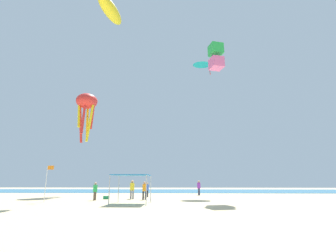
{
  "coord_description": "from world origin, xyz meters",
  "views": [
    {
      "loc": [
        0.3,
        -20.7,
        1.74
      ],
      "look_at": [
        -1.21,
        13.61,
        9.47
      ],
      "focal_mm": 26.51,
      "sensor_mm": 36.0,
      "label": 1
    }
  ],
  "objects": [
    {
      "name": "canopy_tent",
      "position": [
        -3.59,
        -0.05,
        2.18
      ],
      "size": [
        2.9,
        3.04,
        2.3
      ],
      "color": "#B2B2B7",
      "rests_on": "ground"
    },
    {
      "name": "kite_delta_teal",
      "position": [
        4.06,
        15.34,
        19.91
      ],
      "size": [
        3.35,
        3.37,
        2.35
      ],
      "rotation": [
        0.0,
        0.0,
        3.35
      ],
      "color": "teal"
    },
    {
      "name": "person_central",
      "position": [
        2.94,
        13.72,
        1.11
      ],
      "size": [
        0.45,
        0.5,
        1.89
      ],
      "rotation": [
        0.0,
        0.0,
        1.8
      ],
      "color": "#33384C",
      "rests_on": "ground"
    },
    {
      "name": "kite_octopus_red",
      "position": [
        -12.93,
        12.87,
        12.73
      ],
      "size": [
        4.15,
        4.15,
        7.1
      ],
      "rotation": [
        0.0,
        0.0,
        0.57
      ],
      "color": "red"
    },
    {
      "name": "banner_flag",
      "position": [
        -11.34,
        1.15,
        1.92
      ],
      "size": [
        0.61,
        0.06,
        3.14
      ],
      "color": "silver",
      "rests_on": "ground"
    },
    {
      "name": "person_rightmost",
      "position": [
        -7.82,
        3.67,
        0.99
      ],
      "size": [
        0.4,
        0.45,
        1.69
      ],
      "rotation": [
        0.0,
        0.0,
        1.49
      ],
      "color": "brown",
      "rests_on": "ground"
    },
    {
      "name": "kite_inflatable_yellow",
      "position": [
        -8.31,
        6.62,
        23.2
      ],
      "size": [
        2.8,
        5.98,
        2.07
      ],
      "rotation": [
        0.0,
        0.0,
        1.38
      ],
      "color": "yellow"
    },
    {
      "name": "cooler_box",
      "position": [
        -7.17,
        5.32,
        0.18
      ],
      "size": [
        0.57,
        0.37,
        0.35
      ],
      "color": "#1E8C4C",
      "rests_on": "ground"
    },
    {
      "name": "person_far_shore",
      "position": [
        -3.46,
        9.01,
        0.97
      ],
      "size": [
        0.39,
        0.39,
        1.66
      ],
      "rotation": [
        0.0,
        0.0,
        5.4
      ],
      "color": "black",
      "rests_on": "ground"
    },
    {
      "name": "ocean_strip",
      "position": [
        0.0,
        28.85,
        0.01
      ],
      "size": [
        110.0,
        20.16,
        0.03
      ],
      "primitive_type": "cube",
      "color": "teal",
      "rests_on": "ground"
    },
    {
      "name": "person_near_tent",
      "position": [
        -3.18,
        4.82,
        1.03
      ],
      "size": [
        0.43,
        0.42,
        1.76
      ],
      "rotation": [
        0.0,
        0.0,
        2.6
      ],
      "color": "black",
      "rests_on": "ground"
    },
    {
      "name": "person_leftmost",
      "position": [
        -4.59,
        5.6,
        1.11
      ],
      "size": [
        0.45,
        0.45,
        1.9
      ],
      "rotation": [
        0.0,
        0.0,
        5.63
      ],
      "color": "slate",
      "rests_on": "ground"
    },
    {
      "name": "kite_box_green",
      "position": [
        5.09,
        7.99,
        17.11
      ],
      "size": [
        1.94,
        1.92,
        3.25
      ],
      "rotation": [
        0.0,
        0.0,
        1.88
      ],
      "color": "green"
    },
    {
      "name": "ground",
      "position": [
        0.0,
        0.0,
        -0.05
      ],
      "size": [
        110.0,
        110.0,
        0.1
      ],
      "primitive_type": "cube",
      "color": "#D1BA8C"
    }
  ]
}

